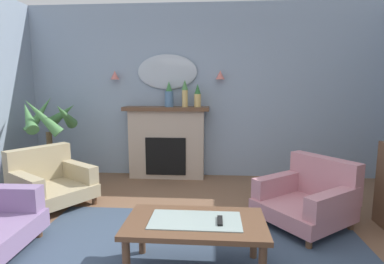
{
  "coord_description": "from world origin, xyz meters",
  "views": [
    {
      "loc": [
        0.16,
        -2.07,
        1.49
      ],
      "look_at": [
        -0.12,
        1.72,
        0.91
      ],
      "focal_mm": 28.57,
      "sensor_mm": 36.0,
      "label": 1
    }
  ],
  "objects_px": {
    "mantel_vase_right": "(169,96)",
    "tv_remote": "(220,221)",
    "wall_sconce_left": "(115,75)",
    "coffee_table": "(195,227)",
    "armchair_near_fireplace": "(50,181)",
    "potted_plant_corner_palm": "(50,142)",
    "mantel_vase_left": "(198,96)",
    "fireplace": "(167,143)",
    "mantel_vase_centre": "(185,93)",
    "armchair_by_coffee_table": "(309,197)",
    "wall_sconce_right": "(220,75)",
    "wall_mirror": "(167,72)"
  },
  "relations": [
    {
      "from": "coffee_table",
      "to": "armchair_near_fireplace",
      "type": "xyz_separation_m",
      "value": [
        -1.92,
        1.3,
        -0.08
      ]
    },
    {
      "from": "fireplace",
      "to": "tv_remote",
      "type": "bearing_deg",
      "value": -72.39
    },
    {
      "from": "fireplace",
      "to": "armchair_by_coffee_table",
      "type": "height_order",
      "value": "fireplace"
    },
    {
      "from": "fireplace",
      "to": "mantel_vase_left",
      "type": "relative_size",
      "value": 3.76
    },
    {
      "from": "armchair_by_coffee_table",
      "to": "potted_plant_corner_palm",
      "type": "xyz_separation_m",
      "value": [
        -3.46,
        1.06,
        0.35
      ]
    },
    {
      "from": "wall_sconce_right",
      "to": "tv_remote",
      "type": "relative_size",
      "value": 0.88
    },
    {
      "from": "mantel_vase_centre",
      "to": "tv_remote",
      "type": "bearing_deg",
      "value": -78.51
    },
    {
      "from": "mantel_vase_centre",
      "to": "coffee_table",
      "type": "xyz_separation_m",
      "value": [
        0.33,
        -2.53,
        -1.0
      ]
    },
    {
      "from": "coffee_table",
      "to": "tv_remote",
      "type": "bearing_deg",
      "value": -5.5
    },
    {
      "from": "wall_sconce_left",
      "to": "tv_remote",
      "type": "height_order",
      "value": "wall_sconce_left"
    },
    {
      "from": "armchair_near_fireplace",
      "to": "armchair_by_coffee_table",
      "type": "distance_m",
      "value": 3.1
    },
    {
      "from": "wall_sconce_right",
      "to": "armchair_near_fireplace",
      "type": "bearing_deg",
      "value": -147.77
    },
    {
      "from": "armchair_near_fireplace",
      "to": "potted_plant_corner_palm",
      "type": "distance_m",
      "value": 0.89
    },
    {
      "from": "mantel_vase_centre",
      "to": "armchair_near_fireplace",
      "type": "xyz_separation_m",
      "value": [
        -1.59,
        -1.23,
        -1.08
      ]
    },
    {
      "from": "wall_sconce_left",
      "to": "coffee_table",
      "type": "xyz_separation_m",
      "value": [
        1.48,
        -2.65,
        -1.28
      ]
    },
    {
      "from": "mantel_vase_right",
      "to": "armchair_by_coffee_table",
      "type": "xyz_separation_m",
      "value": [
        1.74,
        -1.56,
        -1.03
      ]
    },
    {
      "from": "mantel_vase_centre",
      "to": "mantel_vase_right",
      "type": "bearing_deg",
      "value": 180.0
    },
    {
      "from": "mantel_vase_right",
      "to": "tv_remote",
      "type": "xyz_separation_m",
      "value": [
        0.77,
        -2.55,
        -0.88
      ]
    },
    {
      "from": "wall_sconce_right",
      "to": "tv_remote",
      "type": "distance_m",
      "value": 2.93
    },
    {
      "from": "coffee_table",
      "to": "armchair_by_coffee_table",
      "type": "distance_m",
      "value": 1.52
    },
    {
      "from": "mantel_vase_right",
      "to": "mantel_vase_centre",
      "type": "distance_m",
      "value": 0.25
    },
    {
      "from": "wall_sconce_right",
      "to": "coffee_table",
      "type": "distance_m",
      "value": 2.95
    },
    {
      "from": "mantel_vase_right",
      "to": "wall_sconce_right",
      "type": "relative_size",
      "value": 2.89
    },
    {
      "from": "armchair_by_coffee_table",
      "to": "potted_plant_corner_palm",
      "type": "height_order",
      "value": "potted_plant_corner_palm"
    },
    {
      "from": "mantel_vase_centre",
      "to": "wall_sconce_left",
      "type": "bearing_deg",
      "value": 174.04
    },
    {
      "from": "wall_sconce_left",
      "to": "potted_plant_corner_palm",
      "type": "distance_m",
      "value": 1.44
    },
    {
      "from": "mantel_vase_right",
      "to": "tv_remote",
      "type": "relative_size",
      "value": 2.53
    },
    {
      "from": "armchair_near_fireplace",
      "to": "potted_plant_corner_palm",
      "type": "bearing_deg",
      "value": 117.48
    },
    {
      "from": "fireplace",
      "to": "mantel_vase_centre",
      "type": "bearing_deg",
      "value": -5.39
    },
    {
      "from": "wall_sconce_right",
      "to": "armchair_near_fireplace",
      "type": "relative_size",
      "value": 0.12
    },
    {
      "from": "wall_mirror",
      "to": "fireplace",
      "type": "bearing_deg",
      "value": -90.0
    },
    {
      "from": "fireplace",
      "to": "armchair_by_coffee_table",
      "type": "relative_size",
      "value": 1.2
    },
    {
      "from": "mantel_vase_centre",
      "to": "armchair_by_coffee_table",
      "type": "distance_m",
      "value": 2.41
    },
    {
      "from": "wall_mirror",
      "to": "coffee_table",
      "type": "xyz_separation_m",
      "value": [
        0.63,
        -2.7,
        -1.33
      ]
    },
    {
      "from": "fireplace",
      "to": "wall_mirror",
      "type": "bearing_deg",
      "value": 90.0
    },
    {
      "from": "armchair_near_fireplace",
      "to": "armchair_by_coffee_table",
      "type": "bearing_deg",
      "value": -6.15
    },
    {
      "from": "tv_remote",
      "to": "potted_plant_corner_palm",
      "type": "bearing_deg",
      "value": 140.56
    },
    {
      "from": "wall_sconce_right",
      "to": "coffee_table",
      "type": "xyz_separation_m",
      "value": [
        -0.22,
        -2.65,
        -1.28
      ]
    },
    {
      "from": "armchair_near_fireplace",
      "to": "potted_plant_corner_palm",
      "type": "xyz_separation_m",
      "value": [
        -0.38,
        0.73,
        0.35
      ]
    },
    {
      "from": "wall_sconce_left",
      "to": "mantel_vase_centre",
      "type": "bearing_deg",
      "value": -5.96
    },
    {
      "from": "wall_sconce_left",
      "to": "wall_sconce_right",
      "type": "xyz_separation_m",
      "value": [
        1.7,
        0.0,
        0.0
      ]
    },
    {
      "from": "tv_remote",
      "to": "armchair_near_fireplace",
      "type": "bearing_deg",
      "value": 148.01
    },
    {
      "from": "fireplace",
      "to": "wall_sconce_right",
      "type": "xyz_separation_m",
      "value": [
        0.85,
        0.09,
        1.09
      ]
    },
    {
      "from": "mantel_vase_right",
      "to": "wall_sconce_right",
      "type": "xyz_separation_m",
      "value": [
        0.8,
        0.12,
        0.33
      ]
    },
    {
      "from": "wall_sconce_left",
      "to": "potted_plant_corner_palm",
      "type": "xyz_separation_m",
      "value": [
        -0.82,
        -0.62,
        -1.0
      ]
    },
    {
      "from": "fireplace",
      "to": "mantel_vase_left",
      "type": "xyz_separation_m",
      "value": [
        0.5,
        -0.03,
        0.77
      ]
    },
    {
      "from": "wall_mirror",
      "to": "tv_remote",
      "type": "bearing_deg",
      "value": -73.26
    },
    {
      "from": "mantel_vase_centre",
      "to": "mantel_vase_left",
      "type": "height_order",
      "value": "mantel_vase_centre"
    },
    {
      "from": "mantel_vase_left",
      "to": "armchair_by_coffee_table",
      "type": "xyz_separation_m",
      "value": [
        1.29,
        -1.56,
        -1.03
      ]
    },
    {
      "from": "mantel_vase_left",
      "to": "coffee_table",
      "type": "distance_m",
      "value": 2.71
    }
  ]
}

